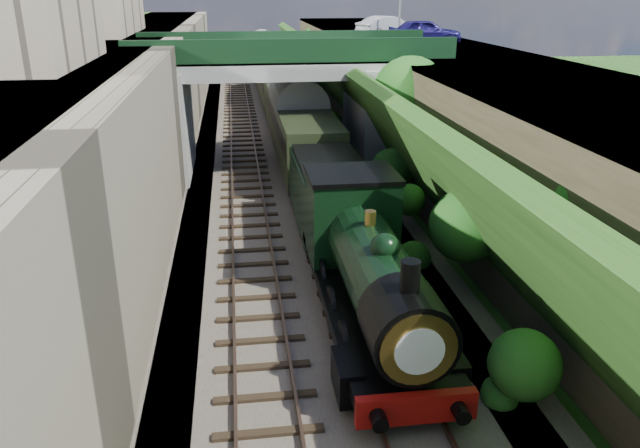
% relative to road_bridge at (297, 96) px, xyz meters
% --- Properties ---
extents(trackbed, '(10.00, 90.00, 0.20)m').
position_rel_road_bridge_xyz_m(trackbed, '(-0.94, -4.00, -3.98)').
color(trackbed, '#473F38').
rests_on(trackbed, ground).
extents(retaining_wall, '(1.00, 90.00, 7.00)m').
position_rel_road_bridge_xyz_m(retaining_wall, '(-6.44, -4.00, -0.58)').
color(retaining_wall, '#756B56').
rests_on(retaining_wall, ground).
extents(street_plateau_left, '(6.00, 90.00, 7.00)m').
position_rel_road_bridge_xyz_m(street_plateau_left, '(-9.94, -4.00, -0.58)').
color(street_plateau_left, '#262628').
rests_on(street_plateau_left, ground).
extents(street_plateau_right, '(8.00, 90.00, 6.25)m').
position_rel_road_bridge_xyz_m(street_plateau_right, '(8.56, -4.00, -0.95)').
color(street_plateau_right, '#262628').
rests_on(street_plateau_right, ground).
extents(embankment_slope, '(4.51, 90.00, 6.52)m').
position_rel_road_bridge_xyz_m(embankment_slope, '(4.11, -3.91, -1.23)').
color(embankment_slope, '#1E4714').
rests_on(embankment_slope, ground).
extents(track_left, '(2.50, 90.00, 0.20)m').
position_rel_road_bridge_xyz_m(track_left, '(-2.94, -4.00, -3.83)').
color(track_left, black).
rests_on(track_left, trackbed).
extents(track_right, '(2.50, 90.00, 0.20)m').
position_rel_road_bridge_xyz_m(track_right, '(0.26, -4.00, -3.83)').
color(track_right, black).
rests_on(track_right, trackbed).
extents(road_bridge, '(16.00, 6.40, 7.25)m').
position_rel_road_bridge_xyz_m(road_bridge, '(0.00, 0.00, 0.00)').
color(road_bridge, gray).
rests_on(road_bridge, ground).
extents(building_near, '(4.00, 8.00, 4.00)m').
position_rel_road_bridge_xyz_m(building_near, '(-10.44, -10.00, 4.92)').
color(building_near, gray).
rests_on(building_near, street_plateau_left).
extents(tree, '(3.60, 3.80, 6.60)m').
position_rel_road_bridge_xyz_m(tree, '(4.97, -4.51, 0.57)').
color(tree, black).
rests_on(tree, ground).
extents(car_blue, '(4.42, 1.80, 1.50)m').
position_rel_road_bridge_xyz_m(car_blue, '(8.32, 4.90, 2.93)').
color(car_blue, navy).
rests_on(car_blue, street_plateau_right).
extents(car_silver, '(4.72, 3.33, 1.48)m').
position_rel_road_bridge_xyz_m(car_silver, '(7.30, 10.12, 2.91)').
color(car_silver, '#AEAEB3').
rests_on(car_silver, street_plateau_right).
extents(locomotive, '(3.10, 10.23, 3.83)m').
position_rel_road_bridge_xyz_m(locomotive, '(0.26, -17.56, -2.18)').
color(locomotive, black).
rests_on(locomotive, trackbed).
extents(tender, '(2.70, 6.00, 3.05)m').
position_rel_road_bridge_xyz_m(tender, '(0.26, -10.19, -2.46)').
color(tender, black).
rests_on(tender, trackbed).
extents(coach_front, '(2.90, 18.00, 3.70)m').
position_rel_road_bridge_xyz_m(coach_front, '(0.26, 2.41, -2.03)').
color(coach_front, black).
rests_on(coach_front, trackbed).
extents(coach_middle, '(2.90, 18.00, 3.70)m').
position_rel_road_bridge_xyz_m(coach_middle, '(0.26, 21.21, -2.03)').
color(coach_middle, black).
rests_on(coach_middle, trackbed).
extents(coach_rear, '(2.90, 18.00, 3.70)m').
position_rel_road_bridge_xyz_m(coach_rear, '(0.26, 40.01, -2.03)').
color(coach_rear, black).
rests_on(coach_rear, trackbed).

